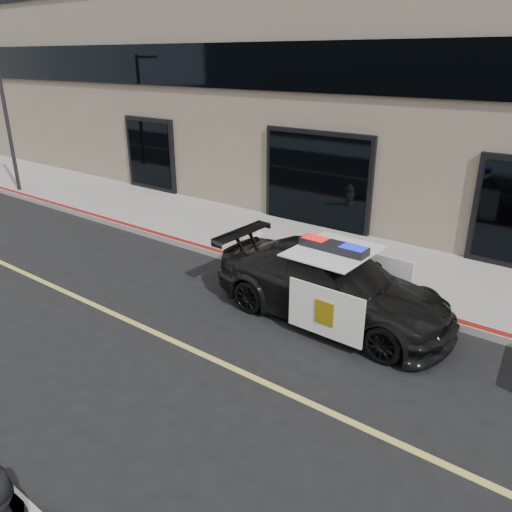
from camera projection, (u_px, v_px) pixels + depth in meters
The scene contains 6 objects.
ground at pixel (165, 337), 9.10m from camera, with size 120.00×120.00×0.00m, color black.
sidewalk_n at pixel (314, 251), 12.96m from camera, with size 60.00×3.50×0.15m, color gray.
building_n at pixel (415, 11), 14.63m from camera, with size 60.00×7.00×12.00m, color #756856.
police_car at pixel (331, 285), 9.55m from camera, with size 2.28×4.84×1.56m.
fire_hydrant at pixel (256, 237), 12.74m from camera, with size 0.32×0.44×0.71m.
street_light at pixel (5, 118), 17.55m from camera, with size 0.13×1.19×4.69m.
Camera 1 is at (6.10, -5.28, 4.77)m, focal length 35.00 mm.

